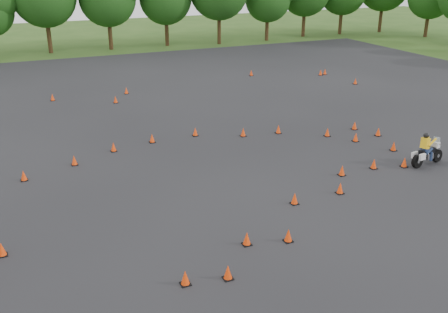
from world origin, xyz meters
TOP-DOWN VIEW (x-y plane):
  - ground at (0.00, 0.00)m, footprint 140.00×140.00m
  - asphalt_pad at (0.00, 6.00)m, footprint 62.00×62.00m
  - treeline at (1.43, 34.91)m, footprint 86.95×32.25m
  - traffic_cones at (-0.11, 5.60)m, footprint 36.55×33.20m
  - rider_yellow at (9.57, 1.97)m, footprint 2.09×0.91m

SIDE VIEW (x-z plane):
  - ground at x=0.00m, z-range 0.00..0.00m
  - asphalt_pad at x=0.00m, z-range 0.01..0.01m
  - traffic_cones at x=-0.11m, z-range 0.01..0.46m
  - rider_yellow at x=9.57m, z-range 0.00..1.57m
  - treeline at x=1.43m, z-range -0.66..9.81m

